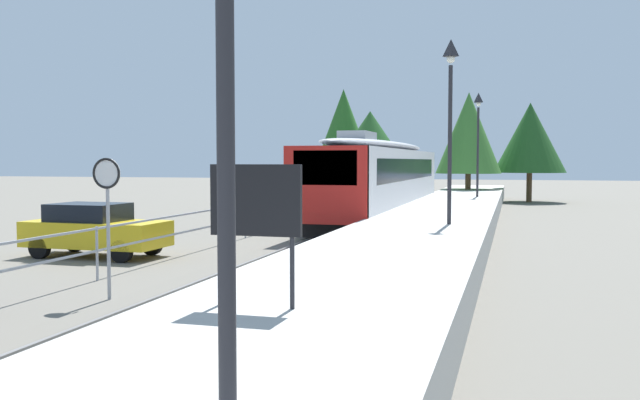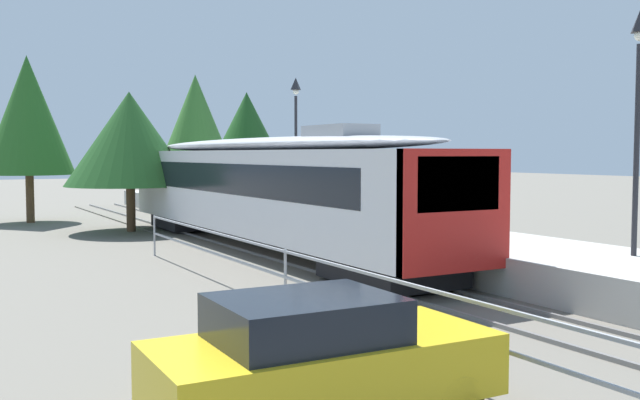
% 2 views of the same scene
% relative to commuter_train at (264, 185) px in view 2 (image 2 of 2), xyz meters
% --- Properties ---
extents(ground_plane, '(160.00, 160.00, 0.00)m').
position_rel_commuter_train_xyz_m(ground_plane, '(-3.00, -7.09, -2.14)').
color(ground_plane, '#6B665B').
extents(track_rails, '(3.20, 60.00, 0.14)m').
position_rel_commuter_train_xyz_m(track_rails, '(0.00, -7.09, -2.11)').
color(track_rails, '#6B665B').
rests_on(track_rails, ground).
extents(commuter_train, '(2.82, 19.05, 3.74)m').
position_rel_commuter_train_xyz_m(commuter_train, '(0.00, 0.00, 0.00)').
color(commuter_train, silver).
rests_on(commuter_train, track_rails).
extents(station_platform, '(3.90, 60.00, 0.90)m').
position_rel_commuter_train_xyz_m(station_platform, '(3.25, -7.09, -1.69)').
color(station_platform, '#B7B5AD').
rests_on(station_platform, ground).
extents(platform_lamp_mid_platform, '(0.34, 0.34, 5.35)m').
position_rel_commuter_train_xyz_m(platform_lamp_mid_platform, '(4.06, -10.48, 2.48)').
color(platform_lamp_mid_platform, '#232328').
rests_on(platform_lamp_mid_platform, station_platform).
extents(platform_lamp_far_end, '(0.34, 0.34, 5.35)m').
position_rel_commuter_train_xyz_m(platform_lamp_far_end, '(4.06, 5.61, 2.48)').
color(platform_lamp_far_end, '#232328').
rests_on(platform_lamp_far_end, station_platform).
extents(parked_hatchback_yellow, '(4.04, 1.84, 1.53)m').
position_rel_commuter_train_xyz_m(parked_hatchback_yellow, '(-5.66, -13.68, -1.35)').
color(parked_hatchback_yellow, gold).
rests_on(parked_hatchback_yellow, ground).
extents(tree_behind_carpark, '(4.22, 4.22, 7.19)m').
position_rel_commuter_train_xyz_m(tree_behind_carpark, '(3.01, 14.80, 2.42)').
color(tree_behind_carpark, brown).
rests_on(tree_behind_carpark, ground).
extents(tree_behind_station_far, '(4.02, 4.02, 7.55)m').
position_rel_commuter_train_xyz_m(tree_behind_station_far, '(-5.17, 14.07, 2.71)').
color(tree_behind_station_far, brown).
rests_on(tree_behind_station_far, ground).
extents(tree_distant_left, '(5.15, 5.15, 5.61)m').
position_rel_commuter_train_xyz_m(tree_distant_left, '(-2.13, 8.14, 1.58)').
color(tree_distant_left, brown).
rests_on(tree_distant_left, ground).
extents(tree_distant_centre, '(4.72, 4.72, 6.62)m').
position_rel_commuter_train_xyz_m(tree_distant_centre, '(6.87, 17.10, 2.15)').
color(tree_distant_centre, brown).
rests_on(tree_distant_centre, ground).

